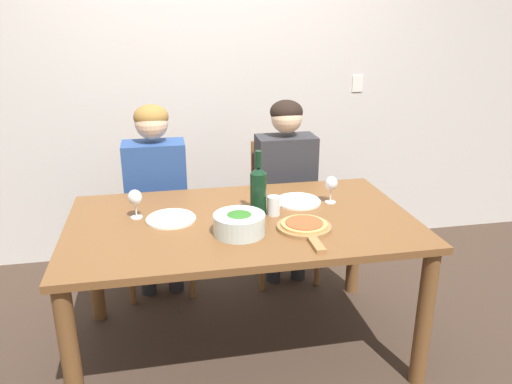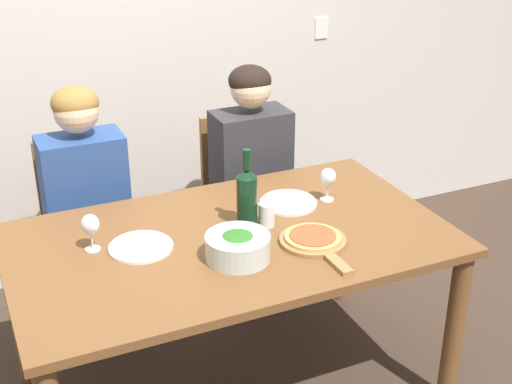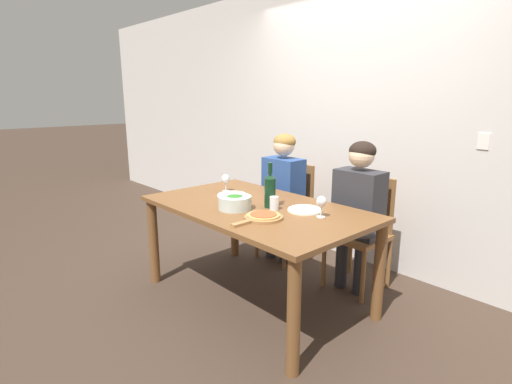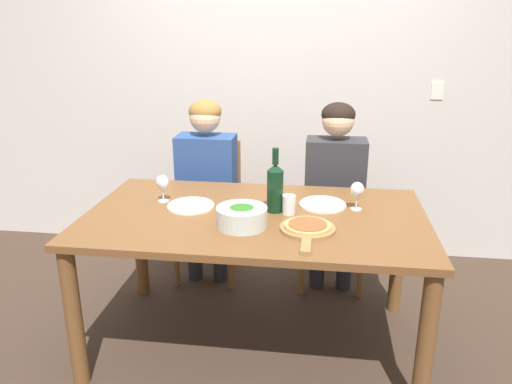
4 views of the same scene
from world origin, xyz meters
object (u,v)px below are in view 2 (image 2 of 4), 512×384
Objects in this scene: chair_left at (86,227)px; pizza_on_board at (314,240)px; dinner_plate_left at (141,246)px; wine_bottle at (247,197)px; chair_right at (244,196)px; wine_glass_left at (90,226)px; person_man at (252,161)px; broccoli_bowl at (238,247)px; person_woman at (86,190)px; dinner_plate_right at (288,202)px; wine_glass_right at (328,178)px; water_tumbler at (267,215)px.

chair_left is 2.31× the size of pizza_on_board.
wine_bottle is at bearing 0.20° from dinner_plate_left.
chair_right is 2.76× the size of wine_bottle.
chair_right is 3.72× the size of dinner_plate_left.
pizza_on_board is 0.86m from wine_glass_left.
person_man is (-0.00, -0.11, 0.24)m from chair_right.
person_man reaches higher than broccoli_bowl.
person_woman reaches higher than wine_bottle.
pizza_on_board reaches higher than dinner_plate_left.
broccoli_bowl is 0.61× the size of pizza_on_board.
dinner_plate_left is (-0.77, -0.67, 0.03)m from person_man.
person_woman is at bearing -172.48° from chair_right.
dinner_plate_left is at bearing -170.64° from dinner_plate_right.
wine_glass_left and wine_glass_right have the same top height.
person_woman is 1.11m from wine_glass_right.
wine_glass_right is 0.37m from water_tumbler.
pizza_on_board is (0.63, -0.24, 0.01)m from dinner_plate_left.
pizza_on_board is 0.41m from wine_glass_right.
chair_left is 1.00× the size of chair_right.
person_woman reaches higher than wine_glass_right.
chair_left reaches higher than water_tumbler.
dinner_plate_left is at bearing -21.23° from wine_glass_left.
wine_glass_left is at bearing -142.84° from chair_right.
pizza_on_board is at bearing -21.07° from dinner_plate_left.
pizza_on_board is at bearing -97.98° from chair_right.
wine_bottle reaches higher than wine_glass_left.
wine_bottle reaches higher than dinner_plate_right.
wine_glass_left reaches higher than water_tumbler.
dinner_plate_right is at bearing 24.66° from wine_bottle.
wine_bottle reaches higher than chair_right.
dinner_plate_left is (-0.45, -0.00, -0.12)m from wine_bottle.
water_tumbler is at bearing -3.05° from dinner_plate_left.
wine_bottle is (-0.32, -0.67, 0.15)m from person_man.
wine_glass_right reaches higher than dinner_plate_right.
wine_bottle is at bearing -56.20° from chair_left.
dinner_plate_right is at bearing 9.36° from dinner_plate_left.
wine_glass_left reaches higher than dinner_plate_left.
dinner_plate_right is 0.87m from wine_glass_left.
pizza_on_board is 2.67× the size of wine_glass_left.
person_man is at bearing 99.54° from wine_glass_right.
wine_glass_right is (0.94, -0.70, 0.37)m from chair_left.
wine_glass_right is (0.10, -0.70, 0.37)m from chair_right.
wine_bottle is 1.35× the size of dinner_plate_left.
wine_bottle is at bearing 58.76° from broccoli_bowl.
pizza_on_board is (0.70, -1.02, 0.28)m from chair_left.
broccoli_bowl is at bearing -35.74° from dinner_plate_left.
chair_left and chair_right have the same top height.
pizza_on_board is at bearing -53.72° from wine_bottle.
person_man reaches higher than water_tumbler.
water_tumbler is at bearing -107.02° from chair_right.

